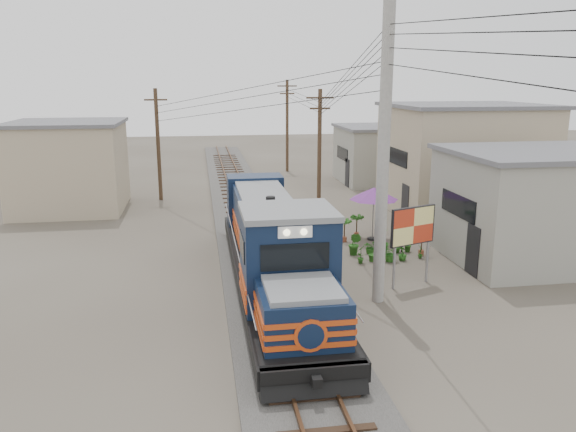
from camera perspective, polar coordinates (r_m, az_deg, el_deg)
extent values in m
plane|color=#473F35|center=(19.80, -1.16, -8.64)|extent=(120.00, 120.00, 0.00)
cube|color=#595651|center=(29.22, -3.87, -1.09)|extent=(3.60, 70.00, 0.16)
cube|color=#51331E|center=(29.13, -4.92, -0.78)|extent=(0.08, 70.00, 0.12)
cube|color=#51331E|center=(29.22, -2.83, -0.70)|extent=(0.08, 70.00, 0.12)
cube|color=black|center=(20.45, -1.55, -5.67)|extent=(2.73, 15.05, 0.52)
cube|color=black|center=(16.26, 0.68, -12.05)|extent=(2.07, 3.01, 0.61)
cube|color=black|center=(24.99, -2.97, -2.74)|extent=(2.07, 3.01, 0.61)
cube|color=#0E1A33|center=(14.80, 1.44, -10.16)|extent=(2.24, 2.26, 1.41)
cube|color=#0E1A33|center=(16.69, -0.01, -4.56)|extent=(2.67, 2.45, 2.92)
cube|color=slate|center=(16.28, -0.01, 0.47)|extent=(2.73, 2.57, 0.17)
cube|color=black|center=(15.38, 0.71, -4.16)|extent=(1.91, 0.06, 0.75)
cube|color=white|center=(15.17, 0.73, -1.63)|extent=(0.94, 0.06, 0.33)
cube|color=#0E1A33|center=(22.34, -2.36, -0.84)|extent=(2.13, 9.22, 2.16)
cube|color=slate|center=(22.09, -2.39, 1.99)|extent=(1.91, 9.22, 0.17)
cube|color=#CA4113|center=(20.29, -1.56, -4.29)|extent=(2.77, 15.05, 0.13)
cube|color=#CA4113|center=(20.20, -1.57, -3.53)|extent=(2.77, 15.05, 0.13)
cube|color=#CA4113|center=(20.12, -1.57, -2.76)|extent=(2.77, 15.05, 0.13)
cylinder|color=#9E9B93|center=(18.80, 9.66, 5.79)|extent=(0.40, 0.40, 10.00)
cylinder|color=#4C3826|center=(33.14, 3.21, 6.71)|extent=(0.24, 0.24, 7.00)
cube|color=#4C3826|center=(32.91, 3.28, 11.90)|extent=(1.60, 0.10, 0.10)
cube|color=#4C3826|center=(32.93, 3.27, 10.86)|extent=(1.20, 0.10, 0.10)
cylinder|color=#4C3826|center=(46.87, -0.08, 9.10)|extent=(0.24, 0.24, 7.50)
cube|color=#4C3826|center=(46.72, -0.08, 13.07)|extent=(1.60, 0.10, 0.10)
cube|color=#4C3826|center=(46.73, -0.08, 12.34)|extent=(1.20, 0.10, 0.10)
cylinder|color=#4C3826|center=(36.45, -13.05, 7.02)|extent=(0.24, 0.24, 7.00)
cube|color=#4C3826|center=(36.24, -13.31, 11.73)|extent=(1.60, 0.10, 0.10)
cube|color=#4C3826|center=(36.27, -13.26, 10.79)|extent=(1.20, 0.10, 0.10)
cube|color=gray|center=(25.90, 23.89, 0.76)|extent=(7.00, 6.00, 4.50)
cube|color=slate|center=(25.52, 24.40, 5.91)|extent=(7.35, 6.30, 0.20)
cube|color=black|center=(24.13, 16.90, 1.02)|extent=(0.05, 3.00, 0.90)
cube|color=tan|center=(33.97, 17.30, 5.44)|extent=(8.00, 7.00, 6.00)
cube|color=slate|center=(33.70, 17.68, 10.66)|extent=(8.40, 7.35, 0.20)
cube|color=black|center=(32.36, 10.90, 5.96)|extent=(0.05, 3.50, 0.90)
cube|color=gray|center=(42.71, 9.49, 6.09)|extent=(6.00, 6.00, 4.00)
cube|color=slate|center=(42.49, 9.60, 8.90)|extent=(6.30, 6.30, 0.20)
cube|color=black|center=(41.83, 5.55, 6.34)|extent=(0.05, 3.00, 0.90)
cube|color=tan|center=(35.32, -21.31, 4.59)|extent=(6.00, 6.00, 5.00)
cube|color=slate|center=(35.04, -21.68, 8.79)|extent=(6.30, 6.30, 0.20)
cube|color=black|center=(36.05, -26.05, 4.71)|extent=(0.05, 3.00, 0.90)
cylinder|color=#99999E|center=(20.87, 10.75, -4.44)|extent=(0.10, 0.10, 2.22)
cylinder|color=#99999E|center=(21.90, 13.98, -3.75)|extent=(0.10, 0.10, 2.22)
cube|color=black|center=(21.05, 12.57, -0.97)|extent=(1.88, 0.78, 1.42)
cube|color=red|center=(21.02, 12.60, -0.99)|extent=(1.78, 0.72, 1.33)
cylinder|color=black|center=(27.38, 8.54, -2.29)|extent=(0.47, 0.47, 0.10)
cylinder|color=#99999E|center=(27.10, 8.63, -0.03)|extent=(0.05, 0.05, 2.33)
cone|color=#652777|center=(26.86, 8.71, 2.27)|extent=(2.61, 2.61, 0.58)
imported|color=black|center=(25.47, 11.21, -1.87)|extent=(0.61, 0.42, 1.60)
imported|color=#27621C|center=(23.78, 7.41, -3.85)|extent=(0.50, 0.50, 0.80)
imported|color=#27621C|center=(24.09, 8.63, -3.78)|extent=(0.39, 0.32, 0.71)
imported|color=#27621C|center=(24.17, 10.23, -3.70)|extent=(0.92, 0.90, 0.77)
imported|color=#27621C|center=(24.43, 11.56, -3.76)|extent=(0.49, 0.49, 0.62)
imported|color=#27621C|center=(24.88, 13.31, -3.54)|extent=(0.28, 0.37, 0.62)
imported|color=#27621C|center=(24.78, 6.80, -2.83)|extent=(0.72, 0.73, 1.03)
imported|color=#27621C|center=(25.14, 8.32, -3.12)|extent=(0.74, 0.74, 0.62)
imported|color=#27621C|center=(25.17, 9.47, -2.56)|extent=(0.71, 0.71, 1.12)
imported|color=#27621C|center=(25.38, 11.09, -2.67)|extent=(0.36, 0.52, 0.97)
imported|color=#27621C|center=(25.64, 12.06, -2.84)|extent=(0.46, 0.50, 0.71)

